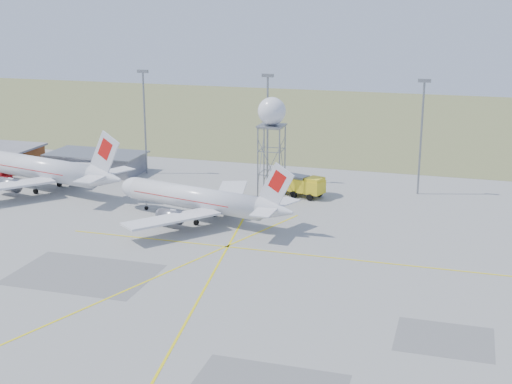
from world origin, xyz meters
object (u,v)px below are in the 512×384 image
(fire_truck, at_px, (300,186))
(baggage_tug, at_px, (4,178))
(airliner_main, at_px, (198,199))
(airliner_far, at_px, (41,169))
(radar_tower, at_px, (272,141))

(fire_truck, bearing_deg, baggage_tug, -154.55)
(airliner_main, relative_size, airliner_far, 0.88)
(airliner_main, distance_m, fire_truck, 21.85)
(airliner_far, relative_size, radar_tower, 2.06)
(radar_tower, relative_size, fire_truck, 1.77)
(radar_tower, distance_m, baggage_tug, 52.39)
(baggage_tug, bearing_deg, airliner_main, -12.14)
(fire_truck, bearing_deg, radar_tower, -145.70)
(airliner_far, relative_size, fire_truck, 3.65)
(airliner_far, height_order, radar_tower, radar_tower)
(airliner_main, height_order, airliner_far, airliner_far)
(fire_truck, height_order, baggage_tug, fire_truck)
(airliner_main, xyz_separation_m, radar_tower, (7.33, 16.71, 6.48))
(radar_tower, bearing_deg, airliner_far, -169.21)
(airliner_far, height_order, baggage_tug, airliner_far)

